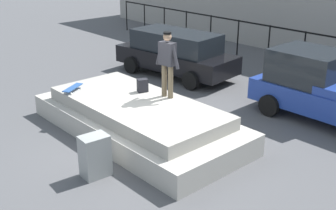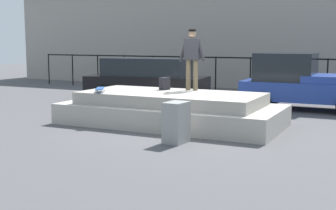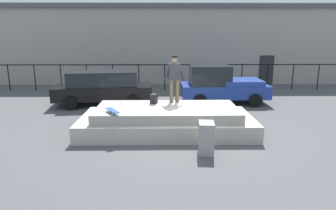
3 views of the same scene
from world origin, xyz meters
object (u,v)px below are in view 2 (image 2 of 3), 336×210
skateboard (100,89)px  car_blue_pickup_mid (302,82)px  skateboarder (192,55)px  backpack (165,84)px  car_black_hatchback_near (147,78)px  utility_box (176,122)px

skateboard → car_blue_pickup_mid: car_blue_pickup_mid is taller
skateboarder → skateboard: skateboarder is taller
skateboard → backpack: 1.94m
backpack → car_black_hatchback_near: 4.54m
car_blue_pickup_mid → car_black_hatchback_near: bearing=-177.2°
backpack → car_blue_pickup_mid: car_blue_pickup_mid is taller
skateboard → car_black_hatchback_near: 5.29m
skateboard → utility_box: skateboard is taller
skateboard → car_black_hatchback_near: size_ratio=0.16×
skateboarder → car_black_hatchback_near: (-3.40, 3.47, -1.03)m
skateboarder → utility_box: size_ratio=1.85×
skateboarder → backpack: (-0.77, -0.23, -0.84)m
car_black_hatchback_near → skateboard: bearing=-75.6°
skateboarder → skateboard: bearing=-141.7°
skateboard → backpack: backpack is taller
skateboarder → skateboard: 2.82m
car_blue_pickup_mid → skateboarder: bearing=-123.6°
car_black_hatchback_near → backpack: bearing=-54.6°
skateboard → car_blue_pickup_mid: (4.58, 5.40, -0.07)m
backpack → car_black_hatchback_near: car_black_hatchback_near is taller
car_black_hatchback_near → utility_box: (4.24, -6.33, -0.42)m
skateboarder → car_black_hatchback_near: bearing=134.4°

